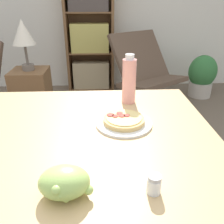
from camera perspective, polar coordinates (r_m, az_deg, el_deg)
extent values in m
cube|color=tan|center=(0.98, -6.97, -5.48)|extent=(1.08, 0.92, 0.03)
cylinder|color=tan|center=(1.63, -22.59, -9.72)|extent=(0.06, 0.06, 0.74)
cylinder|color=tan|center=(1.58, 12.62, -9.28)|extent=(0.06, 0.06, 0.74)
cylinder|color=white|center=(1.02, 2.87, -2.69)|extent=(0.24, 0.24, 0.01)
cylinder|color=#DBB26B|center=(1.01, 2.89, -1.94)|extent=(0.18, 0.18, 0.02)
cylinder|color=#EACC7A|center=(1.01, 2.90, -1.34)|extent=(0.15, 0.15, 0.00)
cylinder|color=#A83328|center=(1.01, 0.76, -0.97)|extent=(0.03, 0.03, 0.00)
cylinder|color=#A83328|center=(1.02, -0.36, -0.70)|extent=(0.03, 0.03, 0.00)
cylinder|color=#A83328|center=(1.03, 1.84, -0.26)|extent=(0.03, 0.03, 0.00)
cylinder|color=#A83328|center=(1.02, 3.57, -0.83)|extent=(0.03, 0.03, 0.00)
cylinder|color=#A83328|center=(1.01, 2.35, -0.88)|extent=(0.03, 0.03, 0.00)
ellipsoid|color=#A8CC66|center=(0.68, -11.40, -16.18)|extent=(0.14, 0.11, 0.09)
sphere|color=#A8CC66|center=(0.67, -10.17, -17.55)|extent=(0.03, 0.03, 0.03)
sphere|color=#A8CC66|center=(0.67, -5.67, -18.14)|extent=(0.03, 0.03, 0.03)
sphere|color=#A8CC66|center=(0.68, -13.65, -16.36)|extent=(0.02, 0.02, 0.02)
sphere|color=#A8CC66|center=(0.64, -13.22, -17.82)|extent=(0.03, 0.03, 0.03)
sphere|color=#A8CC66|center=(0.69, -11.97, -14.12)|extent=(0.02, 0.02, 0.02)
sphere|color=#A8CC66|center=(0.67, -10.97, -19.77)|extent=(0.02, 0.02, 0.02)
sphere|color=#A8CC66|center=(0.71, -13.01, -15.81)|extent=(0.02, 0.02, 0.02)
sphere|color=#A8CC66|center=(0.66, -12.84, -18.44)|extent=(0.02, 0.02, 0.02)
sphere|color=#A8CC66|center=(0.73, -10.30, -15.58)|extent=(0.02, 0.02, 0.02)
sphere|color=#A8CC66|center=(0.65, -12.26, -18.83)|extent=(0.02, 0.02, 0.02)
sphere|color=#A8CC66|center=(0.70, -8.01, -17.03)|extent=(0.02, 0.02, 0.02)
cylinder|color=pink|center=(1.20, 4.12, 7.32)|extent=(0.07, 0.07, 0.22)
cylinder|color=white|center=(1.16, 4.31, 13.10)|extent=(0.04, 0.04, 0.02)
cylinder|color=white|center=(0.70, 10.05, -17.06)|extent=(0.04, 0.04, 0.05)
cylinder|color=#B7B7BC|center=(0.68, 10.24, -15.26)|extent=(0.04, 0.04, 0.01)
cube|color=black|center=(3.02, 8.98, 2.00)|extent=(0.84, 0.81, 0.10)
cube|color=brown|center=(2.85, 9.67, 7.14)|extent=(0.86, 0.80, 0.14)
cube|color=brown|center=(3.00, 6.69, 13.14)|extent=(0.80, 0.72, 0.55)
cube|color=brown|center=(3.49, -10.78, 18.17)|extent=(0.04, 0.29, 1.63)
cube|color=brown|center=(3.46, 0.07, 18.54)|extent=(0.04, 0.29, 1.63)
cube|color=brown|center=(3.60, -5.29, 18.73)|extent=(0.66, 0.01, 1.63)
cube|color=brown|center=(3.65, -4.87, 6.00)|extent=(0.59, 0.28, 0.02)
cube|color=tan|center=(3.57, -5.00, 8.91)|extent=(0.52, 0.21, 0.38)
cube|color=brown|center=(3.51, -5.20, 14.15)|extent=(0.59, 0.28, 0.02)
cube|color=#CCBC5B|center=(3.45, -5.35, 17.33)|extent=(0.52, 0.21, 0.38)
cube|color=brown|center=(3.44, -5.58, 22.80)|extent=(0.59, 0.28, 0.02)
cube|color=brown|center=(2.53, -18.36, 2.62)|extent=(0.34, 0.34, 0.63)
cylinder|color=#665B51|center=(2.42, -19.50, 10.12)|extent=(0.11, 0.11, 0.05)
cylinder|color=#665B51|center=(2.39, -19.93, 12.84)|extent=(0.02, 0.02, 0.18)
cone|color=beige|center=(2.36, -20.69, 17.55)|extent=(0.21, 0.21, 0.22)
cylinder|color=#BCB2A3|center=(3.56, 20.35, 5.25)|extent=(0.31, 0.31, 0.20)
ellipsoid|color=#337038|center=(3.48, 20.99, 9.11)|extent=(0.38, 0.32, 0.44)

